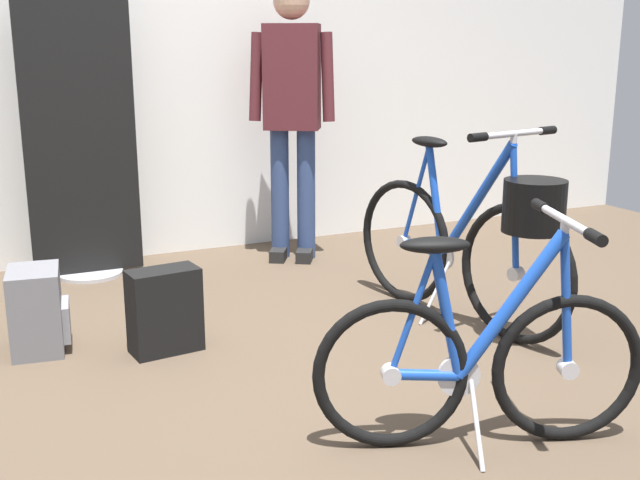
# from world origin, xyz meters

# --- Properties ---
(ground_plane) EXTENTS (7.43, 7.43, 0.00)m
(ground_plane) POSITION_xyz_m (0.00, 0.00, 0.00)
(ground_plane) COLOR brown
(back_wall) EXTENTS (7.43, 0.10, 2.64)m
(back_wall) POSITION_xyz_m (0.00, 2.26, 1.32)
(back_wall) COLOR white
(back_wall) RESTS_ON ground_plane
(floor_banner_stand) EXTENTS (0.60, 0.36, 1.58)m
(floor_banner_stand) POSITION_xyz_m (-0.44, 1.92, 0.70)
(floor_banner_stand) COLOR #B7B7BC
(floor_banner_stand) RESTS_ON ground_plane
(folding_bike_foreground) EXTENTS (1.03, 0.55, 0.77)m
(folding_bike_foreground) POSITION_xyz_m (0.39, -0.58, 0.30)
(folding_bike_foreground) COLOR black
(folding_bike_foreground) RESTS_ON ground_plane
(display_bike_left) EXTENTS (0.53, 1.31, 0.93)m
(display_bike_left) POSITION_xyz_m (1.03, 0.32, 0.43)
(display_bike_left) COLOR black
(display_bike_left) RESTS_ON ground_plane
(visitor_near_wall) EXTENTS (0.46, 0.38, 1.62)m
(visitor_near_wall) POSITION_xyz_m (0.75, 1.80, 0.92)
(visitor_near_wall) COLOR navy
(visitor_near_wall) RESTS_ON ground_plane
(backpack_on_floor) EXTENTS (0.27, 0.31, 0.36)m
(backpack_on_floor) POSITION_xyz_m (-0.82, 0.86, 0.18)
(backpack_on_floor) COLOR slate
(backpack_on_floor) RESTS_ON ground_plane
(handbag_on_floor) EXTENTS (0.31, 0.21, 0.36)m
(handbag_on_floor) POSITION_xyz_m (-0.33, 0.63, 0.18)
(handbag_on_floor) COLOR black
(handbag_on_floor) RESTS_ON ground_plane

